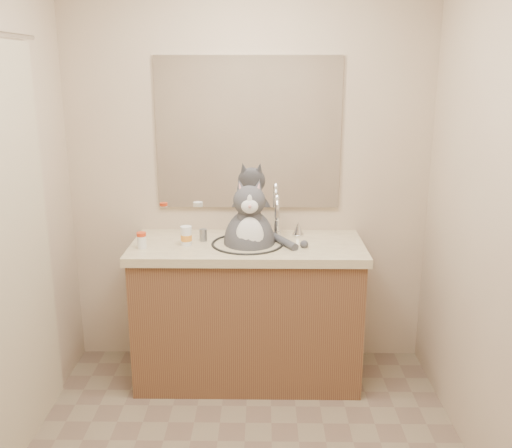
{
  "coord_description": "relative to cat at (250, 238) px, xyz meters",
  "views": [
    {
      "loc": [
        0.09,
        -2.18,
        1.82
      ],
      "look_at": [
        0.05,
        0.65,
        1.05
      ],
      "focal_mm": 40.0,
      "sensor_mm": 36.0,
      "label": 1
    }
  ],
  "objects": [
    {
      "name": "grey_canister",
      "position": [
        -0.27,
        0.05,
        0.0
      ],
      "size": [
        0.05,
        0.05,
        0.07
      ],
      "rotation": [
        0.0,
        0.0,
        0.23
      ],
      "color": "slate",
      "rests_on": "vanity"
    },
    {
      "name": "pill_bottle_orange",
      "position": [
        -0.36,
        -0.04,
        0.02
      ],
      "size": [
        0.07,
        0.07,
        0.11
      ],
      "rotation": [
        0.0,
        0.0,
        0.15
      ],
      "color": "white",
      "rests_on": "vanity"
    },
    {
      "name": "room",
      "position": [
        -0.01,
        -0.96,
        0.32
      ],
      "size": [
        2.22,
        2.52,
        2.42
      ],
      "color": "#7F6F57",
      "rests_on": "ground"
    },
    {
      "name": "pill_bottle_redcap",
      "position": [
        -0.6,
        -0.1,
        0.02
      ],
      "size": [
        0.06,
        0.06,
        0.09
      ],
      "rotation": [
        0.0,
        0.0,
        -0.17
      ],
      "color": "white",
      "rests_on": "vanity"
    },
    {
      "name": "vanity",
      "position": [
        -0.01,
        0.01,
        -0.44
      ],
      "size": [
        1.34,
        0.59,
        1.12
      ],
      "color": "brown",
      "rests_on": "ground"
    },
    {
      "name": "cat",
      "position": [
        0.0,
        0.0,
        0.0
      ],
      "size": [
        0.43,
        0.34,
        0.59
      ],
      "rotation": [
        0.0,
        0.0,
        0.05
      ],
      "color": "#4C4C51",
      "rests_on": "vanity"
    },
    {
      "name": "mirror",
      "position": [
        -0.01,
        0.28,
        0.57
      ],
      "size": [
        1.1,
        0.02,
        0.9
      ],
      "primitive_type": "cube",
      "color": "white",
      "rests_on": "room"
    }
  ]
}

